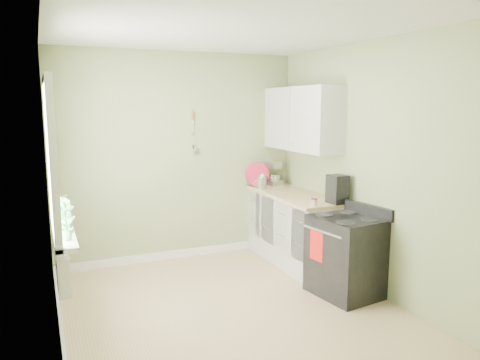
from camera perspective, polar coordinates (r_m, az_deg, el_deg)
name	(u,v)px	position (r m, az deg, el deg)	size (l,w,h in m)	color
floor	(231,311)	(4.85, -1.06, -15.65)	(3.20, 3.60, 0.02)	tan
ceiling	(230,29)	(4.46, -1.17, 17.97)	(3.20, 3.60, 0.02)	white
wall_back	(178,157)	(6.16, -7.53, 2.78)	(3.20, 0.02, 2.70)	#949E6C
wall_left	(49,188)	(4.13, -22.24, -0.96)	(0.02, 3.60, 2.70)	#949E6C
wall_right	(368,168)	(5.28, 15.29, 1.47)	(0.02, 3.60, 2.70)	#949E6C
base_cabinets	(295,230)	(6.09, 6.72, -6.04)	(0.60, 1.60, 0.87)	silver
countertop	(295,195)	(5.99, 6.72, -1.85)	(0.64, 1.60, 0.04)	tan
upper_cabinets	(302,119)	(6.03, 7.53, 7.41)	(0.35, 1.40, 0.80)	silver
window	(50,160)	(4.40, -22.14, 2.26)	(0.06, 1.14, 1.44)	white
window_sill	(64,234)	(4.53, -20.70, -6.12)	(0.18, 1.14, 0.04)	white
radiator	(63,271)	(4.57, -20.81, -10.30)	(0.12, 0.50, 0.35)	white
wall_utensils	(193,140)	(6.17, -5.70, 4.82)	(0.02, 0.14, 0.58)	tan
stove	(346,255)	(5.19, 12.78, -8.97)	(0.70, 0.77, 0.97)	black
stand_mixer	(272,174)	(6.62, 3.92, 0.79)	(0.23, 0.33, 0.36)	#B2B2B7
kettle	(262,181)	(6.26, 2.69, -0.16)	(0.20, 0.12, 0.21)	silver
coffee_maker	(337,190)	(5.45, 11.76, -1.19)	(0.20, 0.22, 0.33)	black
red_tray	(257,174)	(6.50, 2.12, 0.75)	(0.33, 0.33, 0.02)	#AC1C3D
jar	(314,202)	(5.31, 9.04, -2.65)	(0.07, 0.07, 0.08)	#BDAA9B
plant_a	(66,221)	(4.18, -20.49, -4.71)	(0.18, 0.12, 0.33)	#38753D
plant_b	(64,216)	(4.42, -20.66, -4.14)	(0.17, 0.14, 0.31)	#38753D
plant_c	(62,209)	(4.79, -20.88, -3.34)	(0.16, 0.16, 0.28)	#38753D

